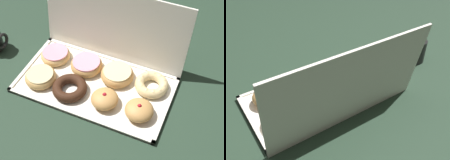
# 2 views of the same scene
# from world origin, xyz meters

# --- Properties ---
(ground_plane) EXTENTS (3.00, 3.00, 0.00)m
(ground_plane) POSITION_xyz_m (0.00, 0.00, 0.00)
(ground_plane) COLOR #233828
(donut_box) EXTENTS (0.53, 0.28, 0.01)m
(donut_box) POSITION_xyz_m (0.00, 0.00, 0.01)
(donut_box) COLOR silver
(donut_box) RESTS_ON ground
(box_lid_open) EXTENTS (0.53, 0.05, 0.27)m
(box_lid_open) POSITION_xyz_m (0.00, 0.17, 0.14)
(box_lid_open) COLOR silver
(box_lid_open) RESTS_ON ground
(glazed_ring_donut_0) EXTENTS (0.11, 0.11, 0.04)m
(glazed_ring_donut_0) POSITION_xyz_m (-0.18, -0.06, 0.03)
(glazed_ring_donut_0) COLOR tan
(glazed_ring_donut_0) RESTS_ON donut_box
(chocolate_cake_ring_donut_1) EXTENTS (0.12, 0.12, 0.03)m
(chocolate_cake_ring_donut_1) POSITION_xyz_m (-0.06, -0.06, 0.03)
(chocolate_cake_ring_donut_1) COLOR #381E11
(chocolate_cake_ring_donut_1) RESTS_ON donut_box
(jelly_filled_donut_2) EXTENTS (0.09, 0.09, 0.05)m
(jelly_filled_donut_2) POSITION_xyz_m (0.06, -0.06, 0.03)
(jelly_filled_donut_2) COLOR tan
(jelly_filled_donut_2) RESTS_ON donut_box
(jelly_filled_donut_3) EXTENTS (0.09, 0.09, 0.05)m
(jelly_filled_donut_3) POSITION_xyz_m (0.18, -0.06, 0.03)
(jelly_filled_donut_3) COLOR tan
(jelly_filled_donut_3) RESTS_ON donut_box
(pink_frosted_donut_4) EXTENTS (0.11, 0.11, 0.03)m
(pink_frosted_donut_4) POSITION_xyz_m (-0.19, 0.06, 0.03)
(pink_frosted_donut_4) COLOR #E5B770
(pink_frosted_donut_4) RESTS_ON donut_box
(pink_frosted_donut_5) EXTENTS (0.11, 0.11, 0.04)m
(pink_frosted_donut_5) POSITION_xyz_m (-0.06, 0.06, 0.03)
(pink_frosted_donut_5) COLOR tan
(pink_frosted_donut_5) RESTS_ON donut_box
(glazed_ring_donut_6) EXTENTS (0.12, 0.12, 0.04)m
(glazed_ring_donut_6) POSITION_xyz_m (0.06, 0.06, 0.03)
(glazed_ring_donut_6) COLOR tan
(glazed_ring_donut_6) RESTS_ON donut_box
(cruller_donut_7) EXTENTS (0.12, 0.12, 0.03)m
(cruller_donut_7) POSITION_xyz_m (0.18, 0.06, 0.03)
(cruller_donut_7) COLOR #EACC8C
(cruller_donut_7) RESTS_ON donut_box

